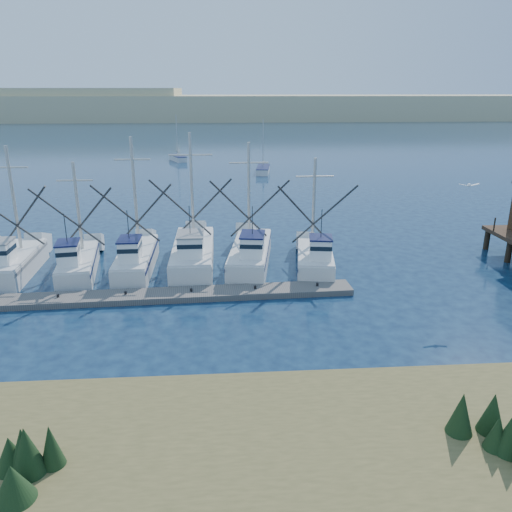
# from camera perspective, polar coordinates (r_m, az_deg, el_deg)

# --- Properties ---
(ground) EXTENTS (500.00, 500.00, 0.00)m
(ground) POSITION_cam_1_polar(r_m,az_deg,el_deg) (25.48, 2.72, -10.38)
(ground) COLOR #0B1A33
(ground) RESTS_ON ground
(shore_bank) EXTENTS (40.00, 10.00, 1.60)m
(shore_bank) POSITION_cam_1_polar(r_m,az_deg,el_deg) (17.51, -22.35, -24.17)
(shore_bank) COLOR #4C422D
(shore_bank) RESTS_ON ground
(floating_dock) EXTENTS (28.31, 3.09, 0.38)m
(floating_dock) POSITION_cam_1_polar(r_m,az_deg,el_deg) (31.74, -14.64, -4.57)
(floating_dock) COLOR #615C57
(floating_dock) RESTS_ON ground
(dune_ridge) EXTENTS (360.00, 60.00, 10.00)m
(dune_ridge) POSITION_cam_1_polar(r_m,az_deg,el_deg) (232.28, -3.57, 16.63)
(dune_ridge) COLOR tan
(dune_ridge) RESTS_ON ground
(trawler_fleet) EXTENTS (28.09, 9.70, 9.43)m
(trawler_fleet) POSITION_cam_1_polar(r_m,az_deg,el_deg) (36.10, -12.38, -0.28)
(trawler_fleet) COLOR silver
(trawler_fleet) RESTS_ON ground
(sailboat_near) EXTENTS (2.64, 6.34, 8.10)m
(sailboat_near) POSITION_cam_1_polar(r_m,az_deg,el_deg) (78.49, 0.82, 9.82)
(sailboat_near) COLOR silver
(sailboat_near) RESTS_ON ground
(sailboat_far) EXTENTS (3.61, 5.71, 8.10)m
(sailboat_far) POSITION_cam_1_polar(r_m,az_deg,el_deg) (93.32, -8.93, 10.99)
(sailboat_far) COLOR silver
(sailboat_far) RESTS_ON ground
(flying_gull) EXTENTS (1.24, 0.23, 0.23)m
(flying_gull) POSITION_cam_1_polar(r_m,az_deg,el_deg) (33.01, 23.18, 7.46)
(flying_gull) COLOR white
(flying_gull) RESTS_ON ground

